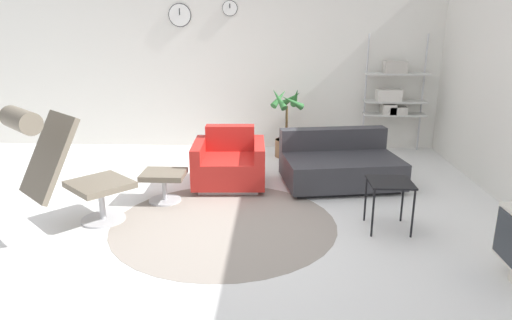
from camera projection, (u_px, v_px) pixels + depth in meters
The scene contains 10 objects.
ground_plane at pixel (241, 210), 4.89m from camera, with size 12.00×12.00×0.00m, color white.
wall_back at pixel (253, 59), 7.11m from camera, with size 12.00×0.09×2.80m.
round_rug at pixel (224, 223), 4.56m from camera, with size 2.24×2.24×0.01m.
lounge_chair at pixel (61, 160), 4.20m from camera, with size 1.07×1.10×1.23m.
ottoman at pixel (164, 180), 5.07m from camera, with size 0.47×0.40×0.35m.
armchair_red at pixel (229, 164), 5.60m from camera, with size 0.89×0.85×0.69m.
couch_low at pixel (339, 166), 5.65m from camera, with size 1.51×1.16×0.64m.
side_table at pixel (390, 187), 4.33m from camera, with size 0.41×0.41×0.49m.
potted_plant at pixel (287, 130), 6.79m from camera, with size 0.52×0.52×1.06m.
shelf_unit at pixel (393, 93), 6.91m from camera, with size 0.93×0.28×1.79m.
Camera 1 is at (0.37, -4.52, 1.90)m, focal length 32.00 mm.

